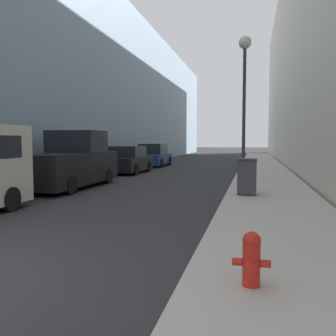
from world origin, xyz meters
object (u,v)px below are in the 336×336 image
at_px(pickup_truck, 68,163).
at_px(parked_sedan_near, 127,161).
at_px(fire_hydrant, 251,258).
at_px(lamppost, 244,80).
at_px(trash_bin, 247,176).
at_px(parked_sedan_far, 153,156).

xyz_separation_m(pickup_truck, parked_sedan_near, (0.08, 6.75, -0.24)).
bearing_deg(fire_hydrant, lamppost, 92.11).
relative_size(trash_bin, pickup_truck, 0.21).
bearing_deg(fire_hydrant, pickup_truck, 128.26).
height_order(fire_hydrant, parked_sedan_near, parked_sedan_near).
xyz_separation_m(trash_bin, pickup_truck, (-6.87, 1.34, 0.23)).
relative_size(fire_hydrant, pickup_truck, 0.12).
height_order(trash_bin, parked_sedan_far, parked_sedan_far).
bearing_deg(parked_sedan_near, lamppost, -37.36).
height_order(lamppost, parked_sedan_near, lamppost).
xyz_separation_m(trash_bin, lamppost, (-0.20, 3.06, 3.47)).
height_order(trash_bin, pickup_truck, pickup_truck).
distance_m(trash_bin, lamppost, 4.63).
bearing_deg(pickup_truck, parked_sedan_far, 89.79).
height_order(fire_hydrant, pickup_truck, pickup_truck).
bearing_deg(trash_bin, lamppost, 93.77).
bearing_deg(pickup_truck, fire_hydrant, -51.74).
bearing_deg(parked_sedan_near, parked_sedan_far, 90.32).
bearing_deg(fire_hydrant, parked_sedan_far, 108.09).
distance_m(lamppost, parked_sedan_far, 13.13).
bearing_deg(pickup_truck, trash_bin, -11.06).
xyz_separation_m(fire_hydrant, trash_bin, (-0.19, 7.61, 0.25)).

